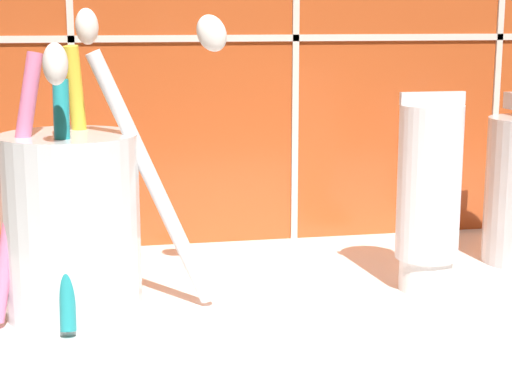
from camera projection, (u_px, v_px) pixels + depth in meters
sink_counter at (343, 339)px, 50.02cm from camera, size 67.36×39.57×2.00cm
toothbrush_cup at (73, 218)px, 50.43cm from camera, size 15.51×10.09×18.11cm
toothpaste_tube at (429, 194)px, 54.61cm from camera, size 4.25×4.04×12.89cm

